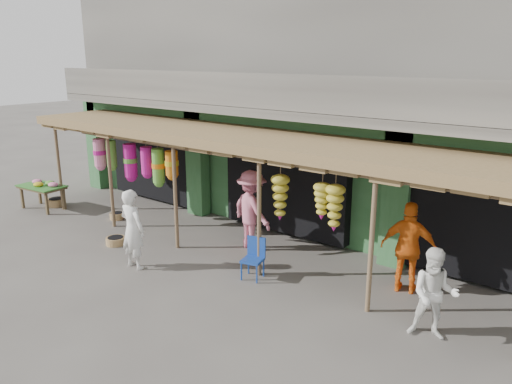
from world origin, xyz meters
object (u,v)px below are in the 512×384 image
Objects in this scene: person_front at (133,229)px; person_shopper at (252,210)px; blue_chair at (254,256)px; person_vendor at (409,248)px; flower_table at (43,187)px; person_right at (434,294)px.

person_shopper is at bearing -119.33° from person_front.
blue_chair is 3.09m from person_vendor.
person_front is 5.72m from person_vendor.
person_right is (11.69, 0.16, 0.09)m from flower_table.
flower_table is 7.05m from person_shopper.
person_vendor reaches higher than blue_chair.
flower_table is at bearing 167.28° from blue_chair.
flower_table is 11.69m from person_right.
person_right is at bearing -179.44° from person_shopper.
person_right is (3.72, -0.01, 0.30)m from blue_chair.
person_shopper reaches higher than blue_chair.
person_vendor is at bearing 11.96° from blue_chair.
person_vendor is 3.81m from person_shopper.
person_shopper reaches higher than person_vendor.
person_vendor is (5.12, 2.57, 0.03)m from person_front.
flower_table is 0.82× the size of person_vendor.
blue_chair is at bearing 145.71° from person_shopper.
person_shopper is at bearing 5.49° from flower_table.
blue_chair reaches higher than flower_table.
person_shopper reaches higher than flower_table.
person_right is (6.09, 1.23, -0.11)m from person_front.
person_shopper is (-4.78, 1.24, 0.18)m from person_right.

